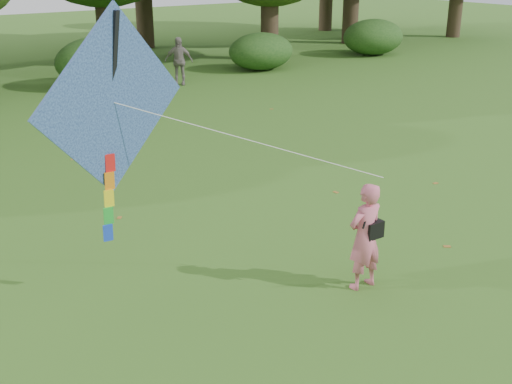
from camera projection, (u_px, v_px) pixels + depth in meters
ground at (403, 316)px, 9.05m from camera, size 100.00×100.00×0.00m
man_kite_flyer at (365, 237)px, 9.55m from camera, size 0.61×0.40×1.68m
bystander_right at (179, 61)px, 24.35m from camera, size 1.12×0.96×1.80m
crossbody_bag at (372, 229)px, 9.55m from camera, size 0.43×0.20×0.69m
flying_kite at (113, 105)px, 8.71m from camera, size 4.52×2.48×3.36m
shrub_band at (2, 75)px, 21.81m from camera, size 39.15×3.22×1.88m
fallen_leaves at (222, 224)px, 12.07m from camera, size 12.01×14.50×0.01m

